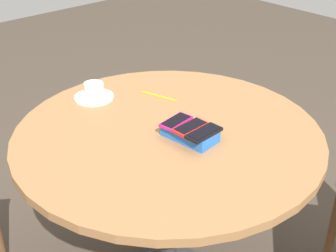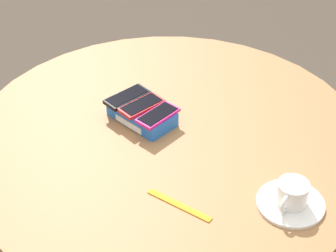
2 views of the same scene
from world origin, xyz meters
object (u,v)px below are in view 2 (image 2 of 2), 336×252
at_px(phone_red, 142,106).
at_px(round_table, 168,158).
at_px(phone_magenta, 158,115).
at_px(phone_box, 142,114).
at_px(saucer, 290,203).
at_px(phone_black, 127,97).
at_px(lanyard_strap, 179,205).
at_px(coffee_cup, 292,193).

bearing_deg(phone_red, round_table, 12.26).
xyz_separation_m(round_table, phone_magenta, (-0.03, -0.01, 0.14)).
distance_m(phone_box, saucer, 0.49).
bearing_deg(round_table, saucer, 6.55).
height_order(round_table, phone_red, phone_red).
xyz_separation_m(round_table, phone_red, (-0.09, -0.02, 0.14)).
distance_m(phone_black, phone_red, 0.06).
bearing_deg(saucer, lanyard_strap, -128.54).
height_order(phone_magenta, saucer, phone_magenta).
height_order(phone_red, saucer, phone_red).
bearing_deg(lanyard_strap, round_table, 145.97).
relative_size(phone_black, phone_red, 1.04).
height_order(round_table, coffee_cup, coffee_cup).
xyz_separation_m(saucer, lanyard_strap, (-0.16, -0.20, -0.00)).
relative_size(coffee_cup, lanyard_strap, 0.58).
height_order(saucer, coffee_cup, coffee_cup).
height_order(round_table, phone_magenta, phone_magenta).
distance_m(round_table, phone_magenta, 0.14).
bearing_deg(saucer, phone_red, -172.37).
bearing_deg(saucer, phone_black, -172.51).
xyz_separation_m(phone_box, phone_magenta, (0.06, 0.01, 0.03)).
height_order(phone_black, lanyard_strap, phone_black).
height_order(phone_magenta, lanyard_strap, phone_magenta).
bearing_deg(phone_box, phone_magenta, 9.98).
height_order(coffee_cup, lanyard_strap, coffee_cup).
bearing_deg(coffee_cup, phone_magenta, -172.60).
relative_size(saucer, lanyard_strap, 0.93).
height_order(round_table, phone_black, phone_black).
bearing_deg(phone_magenta, round_table, 23.20).
distance_m(round_table, phone_black, 0.21).
relative_size(phone_box, saucer, 1.23).
xyz_separation_m(phone_box, phone_red, (-0.00, 0.00, 0.03)).
xyz_separation_m(phone_black, coffee_cup, (0.55, 0.07, -0.01)).
relative_size(phone_box, lanyard_strap, 1.14).
xyz_separation_m(phone_red, saucer, (0.49, 0.07, -0.04)).
xyz_separation_m(phone_red, phone_magenta, (0.06, 0.01, -0.00)).
distance_m(saucer, lanyard_strap, 0.26).
distance_m(phone_black, saucer, 0.55).
height_order(phone_box, phone_black, phone_black).
height_order(phone_box, phone_red, phone_red).
bearing_deg(phone_red, coffee_cup, 7.35).
bearing_deg(phone_magenta, saucer, 7.73).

